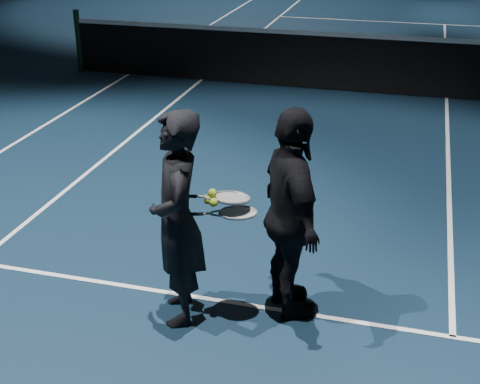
# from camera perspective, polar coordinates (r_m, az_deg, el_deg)

# --- Properties ---
(floor) EXTENTS (36.00, 36.00, 0.00)m
(floor) POSITION_cam_1_polar(r_m,az_deg,el_deg) (11.21, 17.21, 7.63)
(floor) COLOR #0E1C32
(floor) RESTS_ON ground
(court_lines) EXTENTS (10.98, 23.78, 0.01)m
(court_lines) POSITION_cam_1_polar(r_m,az_deg,el_deg) (11.21, 17.22, 7.65)
(court_lines) COLOR white
(court_lines) RESTS_ON floor
(net_post_left) EXTENTS (0.10, 0.10, 1.10)m
(net_post_left) POSITION_cam_1_polar(r_m,az_deg,el_deg) (12.56, -13.60, 12.39)
(net_post_left) COLOR black
(net_post_left) RESTS_ON floor
(net_mesh) EXTENTS (12.80, 0.02, 0.86)m
(net_mesh) POSITION_cam_1_polar(r_m,az_deg,el_deg) (11.10, 17.50, 9.84)
(net_mesh) COLOR black
(net_mesh) RESTS_ON floor
(net_tape) EXTENTS (12.80, 0.03, 0.07)m
(net_tape) POSITION_cam_1_polar(r_m,az_deg,el_deg) (11.00, 17.82, 12.18)
(net_tape) COLOR white
(net_tape) RESTS_ON net_mesh
(player_a) EXTENTS (0.60, 0.72, 1.68)m
(player_a) POSITION_cam_1_polar(r_m,az_deg,el_deg) (4.96, -5.37, -2.36)
(player_a) COLOR black
(player_a) RESTS_ON floor
(player_b) EXTENTS (0.84, 1.06, 1.68)m
(player_b) POSITION_cam_1_polar(r_m,az_deg,el_deg) (5.00, 4.41, -2.05)
(player_b) COLOR black
(player_b) RESTS_ON floor
(racket_lower) EXTENTS (0.71, 0.43, 0.03)m
(racket_lower) POSITION_cam_1_polar(r_m,az_deg,el_deg) (4.95, -0.17, -1.77)
(racket_lower) COLOR black
(racket_lower) RESTS_ON player_a
(racket_upper) EXTENTS (0.71, 0.47, 0.10)m
(racket_upper) POSITION_cam_1_polar(r_m,az_deg,el_deg) (4.93, -0.78, -0.48)
(racket_upper) COLOR black
(racket_upper) RESTS_ON player_b
(tennis_balls) EXTENTS (0.12, 0.10, 0.12)m
(tennis_balls) POSITION_cam_1_polar(r_m,az_deg,el_deg) (4.89, -2.46, -0.59)
(tennis_balls) COLOR #CDD52D
(tennis_balls) RESTS_ON racket_upper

